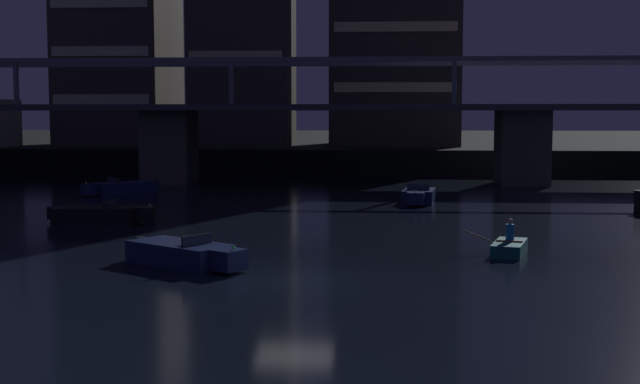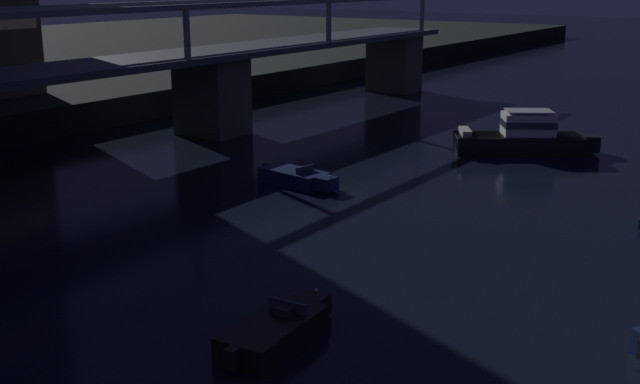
% 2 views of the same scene
% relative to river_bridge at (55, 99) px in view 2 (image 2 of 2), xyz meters
% --- Properties ---
extents(river_bridge, '(86.37, 6.40, 9.38)m').
position_rel_river_bridge_xyz_m(river_bridge, '(0.00, 0.00, 0.00)').
color(river_bridge, '#4C4944').
rests_on(river_bridge, ground).
extents(cabin_cruiser_near_left, '(6.59, 8.84, 2.79)m').
position_rel_river_bridge_xyz_m(cabin_cruiser_near_left, '(19.91, -20.77, -3.16)').
color(cabin_cruiser_near_left, black).
rests_on(cabin_cruiser_near_left, ground).
extents(speedboat_mid_center, '(5.23, 2.09, 1.16)m').
position_rel_river_bridge_xyz_m(speedboat_mid_center, '(-10.91, -24.23, -3.80)').
color(speedboat_mid_center, black).
rests_on(speedboat_mid_center, ground).
extents(speedboat_mid_right, '(2.32, 5.23, 1.16)m').
position_rel_river_bridge_xyz_m(speedboat_mid_right, '(5.14, -13.41, -3.80)').
color(speedboat_mid_right, '#19234C').
rests_on(speedboat_mid_right, ground).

